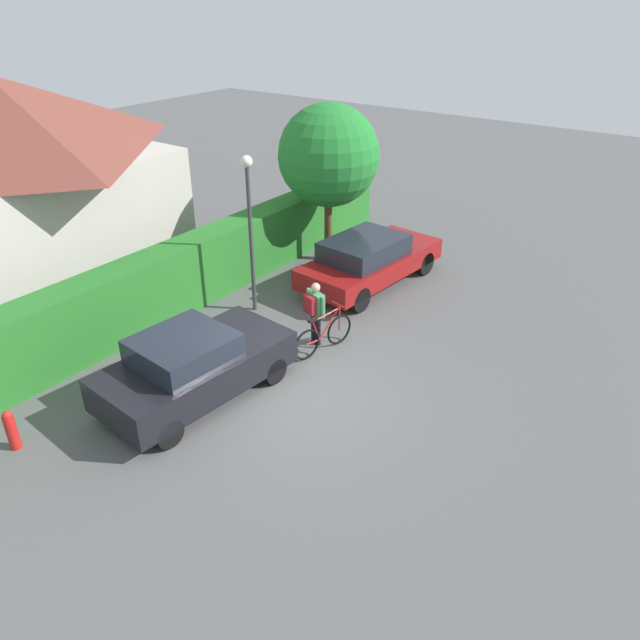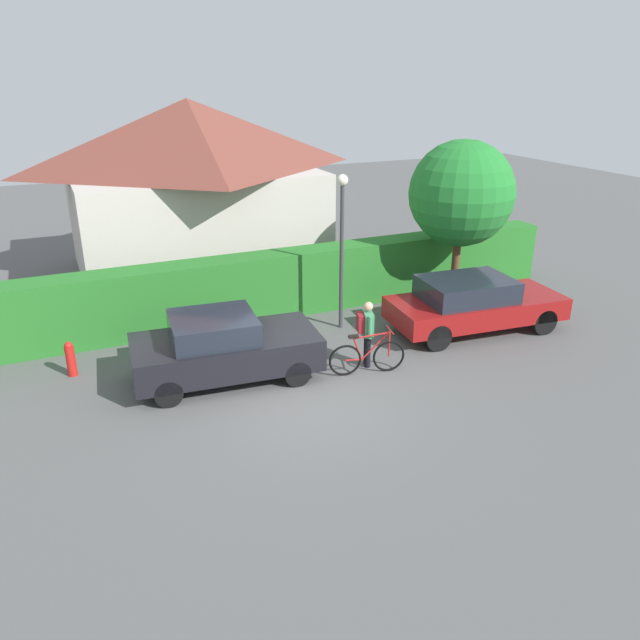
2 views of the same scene
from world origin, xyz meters
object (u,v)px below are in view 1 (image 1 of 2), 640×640
object	(u,v)px
street_lamp	(250,213)
fire_hydrant	(11,429)
parked_car_far	(369,259)
bicycle	(323,335)
tree_kerbside	(329,156)
parked_car_near	(194,366)
person_rider	(315,308)

from	to	relation	value
street_lamp	fire_hydrant	world-z (taller)	street_lamp
parked_car_far	street_lamp	distance (m)	3.86
bicycle	tree_kerbside	distance (m)	6.03
street_lamp	parked_car_near	bearing A→B (deg)	-156.22
fire_hydrant	street_lamp	bearing A→B (deg)	0.43
tree_kerbside	parked_car_near	bearing A→B (deg)	-165.18
parked_car_near	person_rider	xyz separation A→B (m)	(3.11, -0.70, 0.18)
bicycle	street_lamp	size ratio (longest dim) A/B	0.43
parked_car_near	bicycle	distance (m)	3.16
person_rider	fire_hydrant	bearing A→B (deg)	160.12
bicycle	person_rider	distance (m)	0.65
street_lamp	tree_kerbside	xyz separation A→B (m)	(3.82, 0.38, 0.55)
parked_car_near	bicycle	bearing A→B (deg)	-19.64
parked_car_near	parked_car_far	distance (m)	6.59
parked_car_far	street_lamp	bearing A→B (deg)	152.28
bicycle	street_lamp	distance (m)	3.48
parked_car_far	tree_kerbside	bearing A→B (deg)	67.34
person_rider	fire_hydrant	size ratio (longest dim) A/B	1.92
street_lamp	tree_kerbside	bearing A→B (deg)	5.66
parked_car_near	parked_car_far	size ratio (longest dim) A/B	0.89
parked_car_near	parked_car_far	bearing A→B (deg)	0.03
parked_car_far	street_lamp	xyz separation A→B (m)	(-3.00, 1.58, 1.84)
bicycle	person_rider	xyz separation A→B (m)	(0.15, 0.36, 0.53)
bicycle	fire_hydrant	size ratio (longest dim) A/B	2.12
street_lamp	tree_kerbside	world-z (taller)	tree_kerbside
parked_car_far	fire_hydrant	size ratio (longest dim) A/B	5.72
parked_car_far	fire_hydrant	world-z (taller)	parked_car_far
street_lamp	parked_car_far	bearing A→B (deg)	-27.72
parked_car_far	person_rider	world-z (taller)	person_rider
bicycle	person_rider	world-z (taller)	person_rider
bicycle	fire_hydrant	distance (m)	6.54
parked_car_near	person_rider	size ratio (longest dim) A/B	2.66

